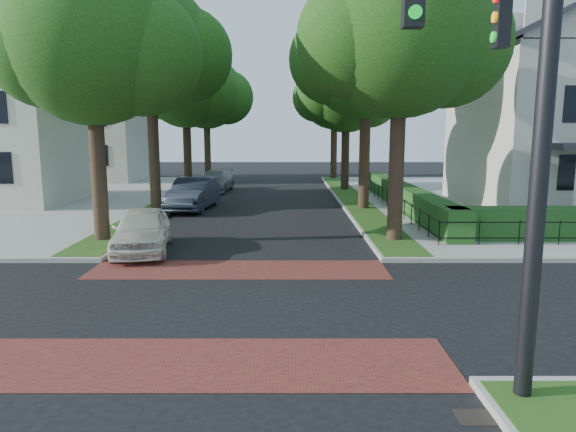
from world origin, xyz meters
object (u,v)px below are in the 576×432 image
object	(u,v)px
parked_car_rear	(215,181)
traffic_signal	(525,92)
parked_car_middle	(193,194)
parked_car_front	(142,230)

from	to	relation	value
parked_car_rear	traffic_signal	bearing A→B (deg)	-69.25
traffic_signal	parked_car_rear	bearing A→B (deg)	106.66
traffic_signal	parked_car_rear	world-z (taller)	traffic_signal
parked_car_rear	parked_car_middle	bearing A→B (deg)	-85.91
parked_car_middle	traffic_signal	bearing A→B (deg)	-61.62
parked_car_front	traffic_signal	bearing A→B (deg)	-59.08
parked_car_middle	parked_car_rear	world-z (taller)	parked_car_middle
parked_car_front	parked_car_middle	distance (m)	9.84
parked_car_front	parked_car_middle	size ratio (longest dim) A/B	0.87
parked_car_middle	parked_car_rear	xyz separation A→B (m)	(0.00, 8.49, -0.13)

